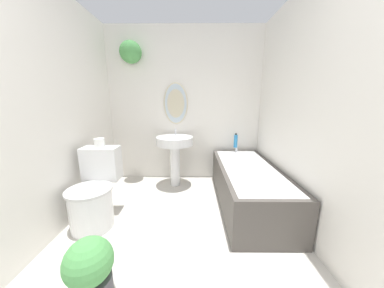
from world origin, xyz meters
The scene contains 9 objects.
wall_back centered at (-0.07, 2.84, 1.27)m, with size 2.51×0.32×2.40m.
wall_left centered at (-1.23, 1.41, 1.20)m, with size 0.06×2.94×2.40m.
wall_right centered at (1.23, 1.41, 1.20)m, with size 0.06×2.94×2.40m.
toilet centered at (-0.91, 1.56, 0.33)m, with size 0.45×0.64×0.78m.
pedestal_sink centered at (-0.14, 2.50, 0.60)m, with size 0.55×0.55×0.87m.
bathtub centered at (0.82, 1.94, 0.26)m, with size 0.71×1.65×0.57m.
shampoo_bottle centered at (0.81, 2.67, 0.67)m, with size 0.06×0.06×0.23m.
potted_plant centered at (-0.53, 0.71, 0.24)m, with size 0.31×0.31×0.45m.
toilet_paper_roll centered at (-0.91, 1.78, 0.83)m, with size 0.11×0.11×0.10m.
Camera 1 is at (0.14, -0.31, 1.30)m, focal length 18.00 mm.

